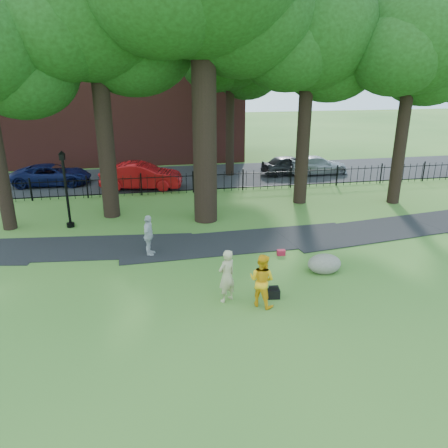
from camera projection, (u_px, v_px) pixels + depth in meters
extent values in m
plane|color=#336623|center=(236.00, 287.00, 14.69)|extent=(120.00, 120.00, 0.00)
cube|color=black|center=(240.00, 242.00, 18.47)|extent=(36.07, 3.85, 0.03)
cube|color=black|center=(186.00, 177.00, 29.49)|extent=(80.00, 7.00, 0.02)
cube|color=black|center=(193.00, 176.00, 25.44)|extent=(44.00, 0.04, 0.04)
cube|color=black|center=(193.00, 190.00, 25.73)|extent=(44.00, 0.04, 0.04)
cube|color=maroon|center=(122.00, 81.00, 34.16)|extent=(18.00, 8.00, 12.00)
cylinder|color=black|center=(204.00, 109.00, 19.39)|extent=(1.10, 1.10, 10.50)
ellipsoid|color=black|center=(242.00, 12.00, 19.33)|extent=(6.72, 6.72, 5.71)
ellipsoid|color=black|center=(23.00, 71.00, 18.68)|extent=(4.80, 4.80, 4.08)
cylinder|color=black|center=(104.00, 123.00, 20.23)|extent=(0.80, 0.80, 9.10)
ellipsoid|color=black|center=(93.00, 8.00, 18.60)|extent=(7.20, 7.20, 6.12)
ellipsoid|color=black|center=(134.00, 42.00, 20.16)|extent=(5.76, 5.76, 4.90)
ellipsoid|color=black|center=(57.00, 26.00, 17.95)|extent=(5.40, 5.40, 4.59)
cylinder|color=black|center=(304.00, 124.00, 22.56)|extent=(0.70, 0.70, 8.40)
ellipsoid|color=black|center=(310.00, 31.00, 21.06)|extent=(6.60, 6.60, 5.61)
ellipsoid|color=black|center=(330.00, 58.00, 22.49)|extent=(5.28, 5.28, 4.49)
ellipsoid|color=black|center=(287.00, 46.00, 20.46)|extent=(4.95, 4.95, 4.21)
cylinder|color=black|center=(403.00, 128.00, 22.57)|extent=(0.64, 0.64, 8.05)
ellipsoid|color=black|center=(415.00, 39.00, 21.13)|extent=(6.20, 6.20, 5.27)
ellipsoid|color=black|center=(427.00, 64.00, 22.48)|extent=(4.96, 4.96, 4.22)
ellipsoid|color=black|center=(396.00, 54.00, 20.57)|extent=(4.65, 4.65, 3.95)
imported|color=tan|center=(227.00, 276.00, 13.54)|extent=(0.75, 0.68, 1.73)
imported|color=#FDB115|center=(262.00, 280.00, 13.29)|extent=(1.05, 1.03, 1.70)
imported|color=#BABABF|center=(149.00, 236.00, 16.92)|extent=(0.64, 1.03, 1.64)
ellipsoid|color=#646253|center=(325.00, 262.00, 15.69)|extent=(1.30, 1.03, 0.71)
cylinder|color=black|center=(67.00, 194.00, 19.72)|extent=(0.12, 0.12, 3.13)
cylinder|color=black|center=(71.00, 225.00, 20.21)|extent=(0.35, 0.35, 0.20)
cube|color=black|center=(62.00, 157.00, 19.14)|extent=(0.24, 0.24, 0.29)
cone|color=black|center=(61.00, 152.00, 19.07)|extent=(0.31, 0.31, 0.16)
cube|color=black|center=(273.00, 294.00, 13.94)|extent=(0.43, 0.29, 0.30)
cube|color=maroon|center=(281.00, 253.00, 17.15)|extent=(0.33, 0.22, 0.22)
imported|color=#AD0D0F|center=(141.00, 176.00, 26.39)|extent=(5.03, 2.49, 1.59)
imported|color=#0C123C|center=(52.00, 175.00, 27.27)|extent=(4.82, 2.45, 1.30)
imported|color=black|center=(290.00, 165.00, 30.01)|extent=(4.07, 2.05, 1.33)
imported|color=#9EA0A7|center=(317.00, 165.00, 30.12)|extent=(4.32, 1.87, 1.24)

